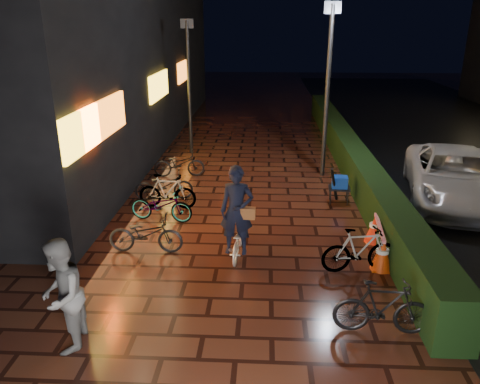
# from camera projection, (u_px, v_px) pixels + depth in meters

# --- Properties ---
(ground) EXTENTS (80.00, 80.00, 0.00)m
(ground) POSITION_uv_depth(u_px,v_px,m) (242.00, 283.00, 9.08)
(ground) COLOR #381911
(ground) RESTS_ON ground
(hedge) EXTENTS (0.70, 20.00, 1.00)m
(hedge) POSITION_uv_depth(u_px,v_px,m) (348.00, 152.00, 16.24)
(hedge) COLOR black
(hedge) RESTS_ON ground
(bystander_person) EXTENTS (0.79, 0.96, 1.82)m
(bystander_person) POSITION_uv_depth(u_px,v_px,m) (61.00, 296.00, 7.01)
(bystander_person) COLOR slate
(bystander_person) RESTS_ON ground
(van) EXTENTS (3.46, 5.58, 1.44)m
(van) POSITION_uv_depth(u_px,v_px,m) (455.00, 177.00, 12.98)
(van) COLOR silver
(van) RESTS_ON ground
(storefront_block) EXTENTS (12.09, 22.00, 9.00)m
(storefront_block) POSITION_uv_depth(u_px,v_px,m) (21.00, 29.00, 18.79)
(storefront_block) COLOR black
(storefront_block) RESTS_ON ground
(lamp_post_hedge) EXTENTS (0.51, 0.14, 5.34)m
(lamp_post_hedge) POSITION_uv_depth(u_px,v_px,m) (328.00, 85.00, 14.45)
(lamp_post_hedge) COLOR black
(lamp_post_hedge) RESTS_ON ground
(lamp_post_sf) EXTENTS (0.47, 0.15, 4.87)m
(lamp_post_sf) POSITION_uv_depth(u_px,v_px,m) (189.00, 82.00, 17.19)
(lamp_post_sf) COLOR black
(lamp_post_sf) RESTS_ON ground
(cyclist) EXTENTS (0.75, 1.46, 2.05)m
(cyclist) POSITION_uv_depth(u_px,v_px,m) (237.00, 224.00, 9.85)
(cyclist) COLOR silver
(cyclist) RESTS_ON ground
(traffic_barrier) EXTENTS (0.56, 1.71, 0.69)m
(traffic_barrier) POSITION_uv_depth(u_px,v_px,m) (378.00, 240.00, 10.07)
(traffic_barrier) COLOR red
(traffic_barrier) RESTS_ON ground
(cart_assembly) EXTENTS (0.64, 0.60, 1.09)m
(cart_assembly) POSITION_uv_depth(u_px,v_px,m) (339.00, 184.00, 12.93)
(cart_assembly) COLOR black
(cart_assembly) RESTS_ON ground
(parked_bikes_storefront) EXTENTS (1.94, 6.01, 0.95)m
(parked_bikes_storefront) POSITION_uv_depth(u_px,v_px,m) (165.00, 193.00, 12.58)
(parked_bikes_storefront) COLOR black
(parked_bikes_storefront) RESTS_ON ground
(parked_bikes_hedge) EXTENTS (1.63, 2.62, 0.95)m
(parked_bikes_hedge) POSITION_uv_depth(u_px,v_px,m) (370.00, 275.00, 8.43)
(parked_bikes_hedge) COLOR black
(parked_bikes_hedge) RESTS_ON ground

